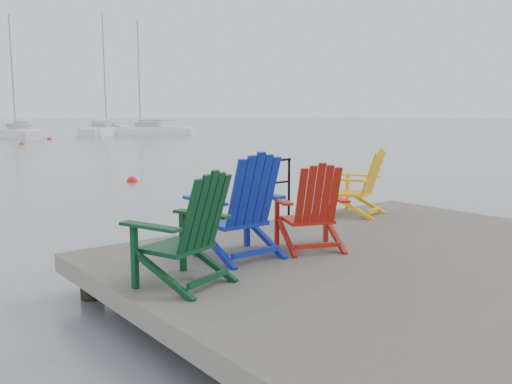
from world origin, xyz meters
TOP-DOWN VIEW (x-y plane):
  - ground at (0.00, 0.00)m, footprint 400.00×400.00m
  - dock at (0.00, 0.00)m, footprint 6.00×5.00m
  - handrail at (0.25, 2.45)m, footprint 0.48×0.04m
  - chair_green at (-2.41, 0.60)m, footprint 0.98×0.94m
  - chair_blue at (-1.45, 1.07)m, footprint 0.91×0.84m
  - chair_red at (-0.61, 0.85)m, footprint 0.97×0.93m
  - chair_yellow at (1.48, 1.93)m, footprint 0.97×0.92m
  - sailboat_near at (7.48, 43.58)m, footprint 2.18×7.35m
  - sailboat_mid at (15.66, 45.14)m, footprint 7.16×7.61m
  - sailboat_far at (18.89, 43.40)m, footprint 7.34×6.50m
  - buoy_a at (2.24, 11.49)m, footprint 0.34×0.34m
  - buoy_c at (5.27, 34.28)m, footprint 0.35×0.35m
  - buoy_d at (8.88, 40.00)m, footprint 0.38×0.38m

SIDE VIEW (x-z plane):
  - ground at x=0.00m, z-range 0.00..0.00m
  - buoy_a at x=2.24m, z-range -0.17..0.17m
  - buoy_c at x=5.27m, z-range -0.18..0.18m
  - buoy_d at x=8.88m, z-range -0.19..0.19m
  - dock at x=0.00m, z-range -0.35..1.05m
  - sailboat_mid at x=15.66m, z-range -5.38..6.09m
  - sailboat_far at x=18.89m, z-range -5.08..5.79m
  - sailboat_near at x=7.48m, z-range -4.75..5.46m
  - chair_red at x=-0.61m, z-range 0.50..1.50m
  - chair_yellow at x=1.48m, z-range 0.50..1.51m
  - chair_green at x=-2.41m, z-range 0.50..1.54m
  - handrail at x=0.25m, z-range 0.59..1.49m
  - chair_blue at x=-1.45m, z-range 0.50..1.64m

